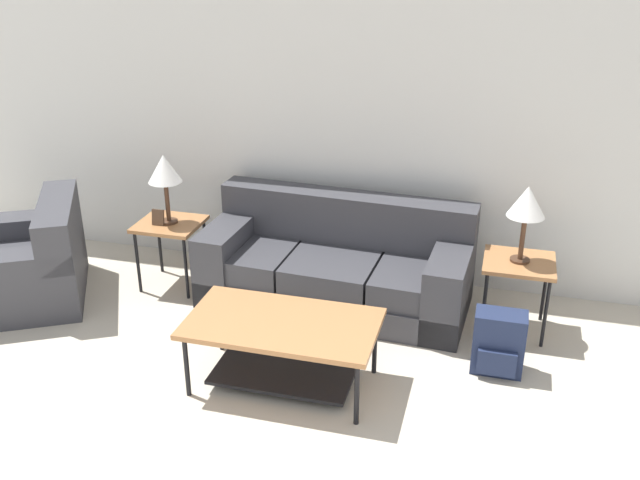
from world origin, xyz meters
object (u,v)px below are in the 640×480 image
(table_lamp_left, at_px, (164,171))
(backpack, at_px, (499,343))
(armchair, at_px, (24,266))
(couch, at_px, (337,267))
(side_table_left, at_px, (170,229))
(coffee_table, at_px, (283,338))
(side_table_right, at_px, (519,269))
(table_lamp_right, at_px, (527,204))

(table_lamp_left, bearing_deg, backpack, -12.44)
(armchair, distance_m, table_lamp_left, 1.36)
(couch, relative_size, backpack, 4.82)
(side_table_left, distance_m, table_lamp_left, 0.50)
(table_lamp_left, height_order, backpack, table_lamp_left)
(armchair, bearing_deg, coffee_table, -14.08)
(couch, relative_size, side_table_right, 3.75)
(armchair, xyz_separation_m, table_lamp_left, (1.04, 0.51, 0.72))
(couch, distance_m, table_lamp_left, 1.55)
(couch, height_order, coffee_table, couch)
(side_table_left, distance_m, table_lamp_right, 2.79)
(side_table_left, height_order, side_table_right, same)
(side_table_left, relative_size, side_table_right, 1.00)
(couch, height_order, backpack, couch)
(couch, xyz_separation_m, coffee_table, (-0.06, -1.19, 0.05))
(coffee_table, bearing_deg, couch, 86.95)
(table_lamp_right, bearing_deg, coffee_table, -142.46)
(table_lamp_left, bearing_deg, table_lamp_right, 0.00)
(armchair, xyz_separation_m, coffee_table, (2.35, -0.59, 0.07))
(table_lamp_right, bearing_deg, couch, 176.18)
(couch, distance_m, side_table_right, 1.39)
(side_table_right, relative_size, backpack, 1.28)
(table_lamp_right, height_order, backpack, table_lamp_right)
(armchair, xyz_separation_m, side_table_right, (3.78, 0.51, 0.22))
(coffee_table, xyz_separation_m, table_lamp_left, (-1.31, 1.10, 0.65))
(armchair, height_order, side_table_right, armchair)
(coffee_table, bearing_deg, backpack, 20.99)
(armchair, bearing_deg, side_table_right, 7.72)
(table_lamp_right, xyz_separation_m, backpack, (-0.09, -0.59, -0.79))
(armchair, relative_size, table_lamp_right, 2.43)
(coffee_table, distance_m, table_lamp_left, 1.83)
(armchair, distance_m, side_table_left, 1.18)
(couch, distance_m, armchair, 2.49)
(side_table_right, xyz_separation_m, backpack, (-0.09, -0.59, -0.29))
(side_table_right, xyz_separation_m, table_lamp_right, (-0.00, -0.00, 0.50))
(couch, xyz_separation_m, table_lamp_right, (1.37, -0.09, 0.70))
(side_table_right, height_order, table_lamp_left, table_lamp_left)
(couch, bearing_deg, armchair, -165.94)
(couch, xyz_separation_m, backpack, (1.28, -0.68, -0.08))
(couch, xyz_separation_m, side_table_right, (1.37, -0.09, 0.20))
(side_table_left, xyz_separation_m, side_table_right, (2.75, 0.00, 0.00))
(couch, xyz_separation_m, table_lamp_left, (-1.38, -0.09, 0.70))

